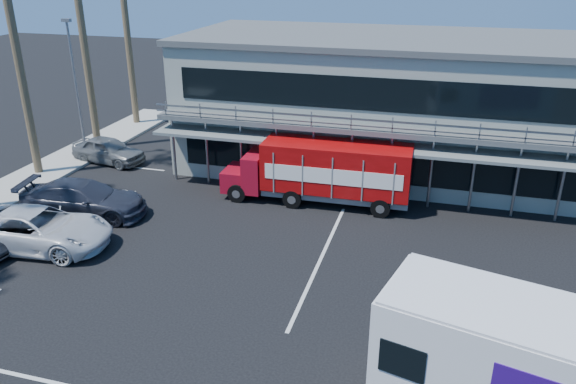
# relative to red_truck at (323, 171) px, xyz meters

# --- Properties ---
(ground) EXTENTS (120.00, 120.00, 0.00)m
(ground) POSITION_rel_red_truck_xyz_m (-0.85, -8.49, -1.69)
(ground) COLOR black
(ground) RESTS_ON ground
(building) EXTENTS (22.40, 12.00, 7.30)m
(building) POSITION_rel_red_truck_xyz_m (2.15, 6.45, 1.97)
(building) COLOR #9BA294
(building) RESTS_ON ground
(curb_strip) EXTENTS (3.00, 32.00, 0.16)m
(curb_strip) POSITION_rel_red_truck_xyz_m (-15.85, -2.49, -1.61)
(curb_strip) COLOR #A5A399
(curb_strip) RESTS_ON ground
(light_pole_far) EXTENTS (0.50, 0.25, 8.09)m
(light_pole_far) POSITION_rel_red_truck_xyz_m (-15.05, 2.51, 2.82)
(light_pole_far) COLOR gray
(light_pole_far) RESTS_ON ground
(red_truck) EXTENTS (9.18, 2.41, 3.08)m
(red_truck) POSITION_rel_red_truck_xyz_m (0.00, 0.00, 0.00)
(red_truck) COLOR maroon
(red_truck) RESTS_ON ground
(parked_car_c) EXTENTS (6.33, 3.42, 1.69)m
(parked_car_c) POSITION_rel_red_truck_xyz_m (-10.35, -7.69, -0.84)
(parked_car_c) COLOR silver
(parked_car_c) RESTS_ON ground
(parked_car_d) EXTENTS (6.07, 3.22, 1.68)m
(parked_car_d) POSITION_rel_red_truck_xyz_m (-10.35, -4.49, -0.85)
(parked_car_d) COLOR #2D303D
(parked_car_d) RESTS_ON ground
(parked_car_e) EXTENTS (4.68, 2.50, 1.51)m
(parked_car_e) POSITION_rel_red_truck_xyz_m (-13.35, 2.31, -0.93)
(parked_car_e) COLOR slate
(parked_car_e) RESTS_ON ground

